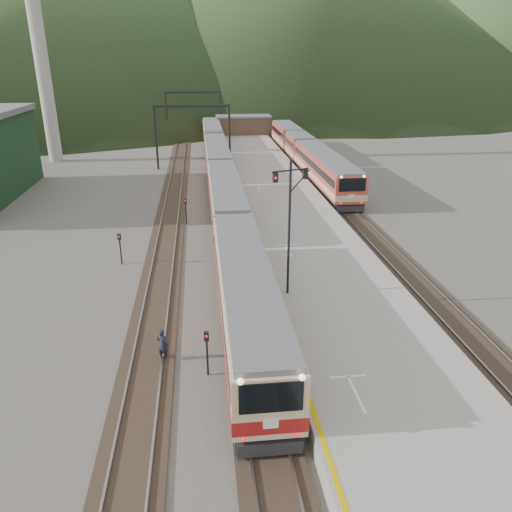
{
  "coord_description": "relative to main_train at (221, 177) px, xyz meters",
  "views": [
    {
      "loc": [
        -2.08,
        -10.02,
        13.71
      ],
      "look_at": [
        1.16,
        18.82,
        2.0
      ],
      "focal_mm": 35.0,
      "sensor_mm": 36.0,
      "label": 1
    }
  ],
  "objects": [
    {
      "name": "second_train",
      "position": [
        11.5,
        12.03,
        0.17
      ],
      "size": [
        3.01,
        41.01,
        3.68
      ],
      "color": "#B54033",
      "rests_on": "track_second"
    },
    {
      "name": "signal_mast",
      "position": [
        2.6,
        -25.93,
        3.78
      ],
      "size": [
        2.1,
        0.86,
        7.73
      ],
      "color": "black",
      "rests_on": "platform"
    },
    {
      "name": "short_signal_c",
      "position": [
        -7.88,
        -18.11,
        -0.44
      ],
      "size": [
        0.25,
        0.21,
        2.27
      ],
      "color": "black",
      "rests_on": "ground"
    },
    {
      "name": "gantry_near",
      "position": [
        -2.85,
        13.62,
        3.69
      ],
      "size": [
        9.55,
        0.25,
        8.0
      ],
      "color": "black",
      "rests_on": "ground"
    },
    {
      "name": "track_main",
      "position": [
        0.0,
        -1.38,
        -1.83
      ],
      "size": [
        2.6,
        200.0,
        0.23
      ],
      "color": "black",
      "rests_on": "ground"
    },
    {
      "name": "gantry_far",
      "position": [
        -2.85,
        38.62,
        3.69
      ],
      "size": [
        9.55,
        0.25,
        8.0
      ],
      "color": "black",
      "rests_on": "ground"
    },
    {
      "name": "station_shed",
      "position": [
        5.6,
        36.62,
        0.67
      ],
      "size": [
        9.4,
        4.4,
        3.1
      ],
      "color": "#4C3D2A",
      "rests_on": "platform"
    },
    {
      "name": "smokestack",
      "position": [
        -22.0,
        20.62,
        13.1
      ],
      "size": [
        1.8,
        1.8,
        30.0
      ],
      "primitive_type": "cylinder",
      "color": "#9E998E",
      "rests_on": "ground"
    },
    {
      "name": "track_far",
      "position": [
        -5.0,
        -1.38,
        -1.83
      ],
      "size": [
        2.6,
        200.0,
        0.23
      ],
      "color": "black",
      "rests_on": "ground"
    },
    {
      "name": "worker",
      "position": [
        -4.24,
        -30.45,
        -1.07
      ],
      "size": [
        0.72,
        0.62,
        1.65
      ],
      "primitive_type": "imported",
      "rotation": [
        0.0,
        0.0,
        2.67
      ],
      "color": "black",
      "rests_on": "ground"
    },
    {
      "name": "hill_a",
      "position": [
        -40.0,
        148.62,
        28.1
      ],
      "size": [
        180.0,
        180.0,
        60.0
      ],
      "primitive_type": "cone",
      "color": "#314D21",
      "rests_on": "ground"
    },
    {
      "name": "main_train",
      "position": [
        0.0,
        0.0,
        0.0
      ],
      "size": [
        2.73,
        75.05,
        3.34
      ],
      "color": "tan",
      "rests_on": "track_main"
    },
    {
      "name": "track_second",
      "position": [
        11.5,
        -1.38,
        -1.83
      ],
      "size": [
        2.6,
        200.0,
        0.23
      ],
      "color": "black",
      "rests_on": "ground"
    },
    {
      "name": "platform",
      "position": [
        5.6,
        -3.38,
        -1.4
      ],
      "size": [
        8.0,
        100.0,
        1.0
      ],
      "primitive_type": "cube",
      "color": "gray",
      "rests_on": "ground"
    },
    {
      "name": "short_signal_a",
      "position": [
        -2.13,
        -31.96,
        -0.44
      ],
      "size": [
        0.22,
        0.16,
        2.27
      ],
      "color": "black",
      "rests_on": "ground"
    },
    {
      "name": "hill_c",
      "position": [
        110.0,
        168.62,
        23.1
      ],
      "size": [
        160.0,
        160.0,
        50.0
      ],
      "primitive_type": "cone",
      "color": "#314D21",
      "rests_on": "ground"
    },
    {
      "name": "short_signal_b",
      "position": [
        -3.5,
        -9.5,
        -0.44
      ],
      "size": [
        0.25,
        0.21,
        2.27
      ],
      "color": "black",
      "rests_on": "ground"
    }
  ]
}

